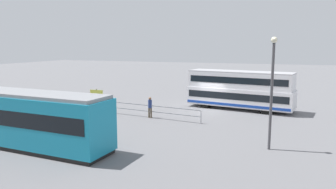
% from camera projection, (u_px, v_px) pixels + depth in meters
% --- Properties ---
extents(ground_plane, '(160.00, 160.00, 0.00)m').
position_uv_depth(ground_plane, '(208.00, 111.00, 30.18)').
color(ground_plane, slate).
extents(double_decker_bus, '(10.29, 4.13, 3.66)m').
position_uv_depth(double_decker_bus, '(240.00, 90.00, 30.73)').
color(double_decker_bus, white).
rests_on(double_decker_bus, ground).
extents(tram_yellow, '(13.97, 3.33, 3.38)m').
position_uv_depth(tram_yellow, '(11.00, 116.00, 19.87)').
color(tram_yellow, teal).
rests_on(tram_yellow, ground).
extents(pedestrian_near_railing, '(0.39, 0.39, 1.78)m').
position_uv_depth(pedestrian_near_railing, '(150.00, 106.00, 27.18)').
color(pedestrian_near_railing, '#4C3F2D').
rests_on(pedestrian_near_railing, ground).
extents(pedestrian_railing, '(9.41, 1.15, 1.08)m').
position_uv_depth(pedestrian_railing, '(149.00, 109.00, 27.28)').
color(pedestrian_railing, gray).
rests_on(pedestrian_railing, ground).
extents(info_sign, '(1.29, 0.12, 2.22)m').
position_uv_depth(info_sign, '(97.00, 96.00, 29.06)').
color(info_sign, slate).
rests_on(info_sign, ground).
extents(street_lamp, '(0.36, 0.36, 6.59)m').
position_uv_depth(street_lamp, '(272.00, 85.00, 18.50)').
color(street_lamp, '#4C4C51').
rests_on(street_lamp, ground).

